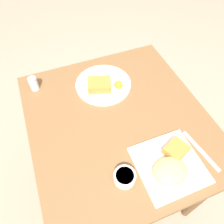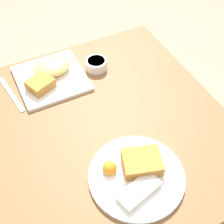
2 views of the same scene
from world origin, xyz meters
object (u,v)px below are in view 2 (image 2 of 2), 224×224
object	(u,v)px
plate_oval_far	(137,174)
butter_knife	(11,94)
plate_square_near	(50,75)
sauce_ramekin	(96,64)

from	to	relation	value
plate_oval_far	butter_knife	world-z (taller)	plate_oval_far
plate_square_near	plate_oval_far	xyz separation A→B (m)	(-0.09, 0.52, -0.01)
butter_knife	sauce_ramekin	bearing A→B (deg)	80.29
plate_square_near	plate_oval_far	size ratio (longest dim) A/B	0.88
plate_oval_far	sauce_ramekin	world-z (taller)	plate_oval_far
plate_oval_far	sauce_ramekin	size ratio (longest dim) A/B	3.40
butter_knife	plate_square_near	bearing A→B (deg)	86.89
plate_oval_far	plate_square_near	bearing A→B (deg)	-80.13
plate_oval_far	butter_knife	size ratio (longest dim) A/B	1.37
sauce_ramekin	plate_square_near	bearing A→B (deg)	-6.66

